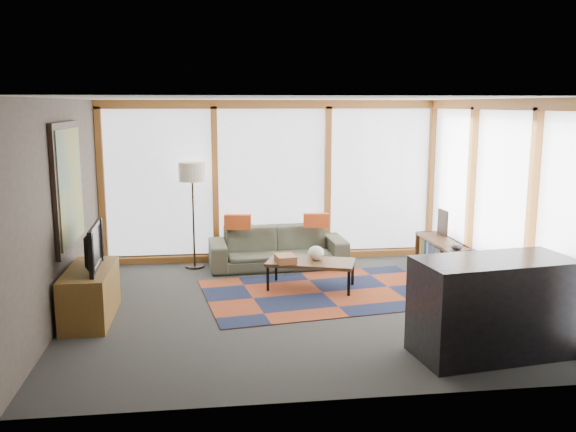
{
  "coord_description": "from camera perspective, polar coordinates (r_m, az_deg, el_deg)",
  "views": [
    {
      "loc": [
        -0.99,
        -7.33,
        2.53
      ],
      "look_at": [
        0.0,
        0.4,
        1.1
      ],
      "focal_mm": 38.0,
      "sensor_mm": 36.0,
      "label": 1
    }
  ],
  "objects": [
    {
      "name": "ground",
      "position": [
        7.81,
        0.38,
        -8.49
      ],
      "size": [
        5.5,
        5.5,
        0.0
      ],
      "primitive_type": "plane",
      "color": "#292926",
      "rests_on": "ground"
    },
    {
      "name": "room_envelope",
      "position": [
        8.09,
        3.34,
        3.36
      ],
      "size": [
        5.52,
        5.02,
        2.62
      ],
      "color": "#3D342D",
      "rests_on": "ground"
    },
    {
      "name": "pillow_left",
      "position": [
        9.47,
        -4.73,
        -0.55
      ],
      "size": [
        0.43,
        0.18,
        0.23
      ],
      "primitive_type": "cube",
      "rotation": [
        0.0,
        0.0,
        -0.14
      ],
      "color": "#C2481A",
      "rests_on": "sofa"
    },
    {
      "name": "tv_console",
      "position": [
        7.67,
        -18.01,
        -6.95
      ],
      "size": [
        0.52,
        1.24,
        0.62
      ],
      "primitive_type": "cube",
      "color": "brown",
      "rests_on": "ground"
    },
    {
      "name": "bowl_b",
      "position": [
        8.8,
        15.52,
        -2.82
      ],
      "size": [
        0.17,
        0.17,
        0.08
      ],
      "primitive_type": "ellipsoid",
      "rotation": [
        0.0,
        0.0,
        -0.04
      ],
      "color": "black",
      "rests_on": "bookshelf"
    },
    {
      "name": "pillow_right",
      "position": [
        9.6,
        2.64,
        -0.4
      ],
      "size": [
        0.41,
        0.16,
        0.22
      ],
      "primitive_type": "cube",
      "rotation": [
        0.0,
        0.0,
        -0.1
      ],
      "color": "#C2481A",
      "rests_on": "sofa"
    },
    {
      "name": "coffee_table",
      "position": [
        8.51,
        2.15,
        -5.51
      ],
      "size": [
        1.32,
        0.95,
        0.4
      ],
      "primitive_type": null,
      "rotation": [
        0.0,
        0.0,
        -0.33
      ],
      "color": "#372614",
      "rests_on": "ground"
    },
    {
      "name": "floor_lamp",
      "position": [
        9.56,
        -8.85,
        0.05
      ],
      "size": [
        0.42,
        0.42,
        1.66
      ],
      "primitive_type": null,
      "color": "black",
      "rests_on": "ground"
    },
    {
      "name": "shelf_picture",
      "position": [
        9.71,
        14.27,
        -0.59
      ],
      "size": [
        0.06,
        0.3,
        0.39
      ],
      "primitive_type": "cube",
      "rotation": [
        0.0,
        0.0,
        0.07
      ],
      "color": "black",
      "rests_on": "bookshelf"
    },
    {
      "name": "vase",
      "position": [
        8.49,
        2.64,
        -3.47
      ],
      "size": [
        0.28,
        0.28,
        0.2
      ],
      "primitive_type": "ellipsoid",
      "rotation": [
        0.0,
        0.0,
        -0.26
      ],
      "color": "silver",
      "rests_on": "coffee_table"
    },
    {
      "name": "bowl_a",
      "position": [
        8.54,
        16.79,
        -3.24
      ],
      "size": [
        0.21,
        0.21,
        0.09
      ],
      "primitive_type": "ellipsoid",
      "rotation": [
        0.0,
        0.0,
        -0.15
      ],
      "color": "black",
      "rests_on": "bookshelf"
    },
    {
      "name": "bar_counter",
      "position": [
        6.6,
        18.63,
        -8.07
      ],
      "size": [
        1.67,
        0.95,
        1.01
      ],
      "primitive_type": "cube",
      "rotation": [
        0.0,
        0.0,
        0.14
      ],
      "color": "black",
      "rests_on": "ground"
    },
    {
      "name": "sofa",
      "position": [
        9.59,
        -0.97,
        -2.97
      ],
      "size": [
        2.17,
        0.95,
        0.62
      ],
      "primitive_type": "imported",
      "rotation": [
        0.0,
        0.0,
        0.05
      ],
      "color": "#323528",
      "rests_on": "ground"
    },
    {
      "name": "rug",
      "position": [
        8.36,
        3.25,
        -7.18
      ],
      "size": [
        3.39,
        2.44,
        0.01
      ],
      "primitive_type": "cube",
      "rotation": [
        0.0,
        0.0,
        0.14
      ],
      "color": "maroon",
      "rests_on": "ground"
    },
    {
      "name": "book_stack",
      "position": [
        8.35,
        -0.25,
        -4.04
      ],
      "size": [
        0.3,
        0.35,
        0.11
      ],
      "primitive_type": "cube",
      "rotation": [
        0.0,
        0.0,
        0.14
      ],
      "color": "brown",
      "rests_on": "coffee_table"
    },
    {
      "name": "bookshelf",
      "position": [
        9.07,
        15.14,
        -4.41
      ],
      "size": [
        0.39,
        2.14,
        0.53
      ],
      "primitive_type": null,
      "color": "#372614",
      "rests_on": "ground"
    },
    {
      "name": "television",
      "position": [
        7.51,
        -18.23,
        -2.79
      ],
      "size": [
        0.16,
        0.93,
        0.53
      ],
      "primitive_type": "imported",
      "rotation": [
        0.0,
        0.0,
        1.61
      ],
      "color": "black",
      "rests_on": "tv_console"
    }
  ]
}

